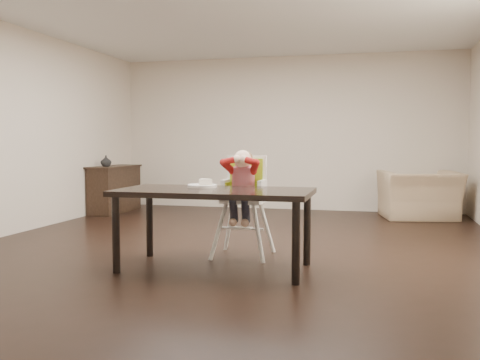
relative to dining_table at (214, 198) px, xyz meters
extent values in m
plane|color=black|center=(-0.08, 1.17, -0.67)|extent=(7.00, 7.00, 0.00)
cube|color=beige|center=(-0.08, 4.67, 0.68)|extent=(6.00, 0.02, 2.70)
cube|color=beige|center=(-0.08, -2.33, 0.68)|extent=(6.00, 0.02, 2.70)
cube|color=beige|center=(-3.08, 1.17, 0.68)|extent=(0.02, 7.00, 2.70)
cube|color=white|center=(-0.08, 1.17, 2.03)|extent=(6.00, 7.00, 0.02)
cube|color=black|center=(0.00, 0.00, 0.05)|extent=(1.80, 0.90, 0.05)
cylinder|color=black|center=(-0.82, -0.37, -0.32)|extent=(0.07, 0.07, 0.70)
cylinder|color=black|center=(0.82, -0.37, -0.32)|extent=(0.07, 0.07, 0.70)
cylinder|color=black|center=(-0.82, 0.37, -0.32)|extent=(0.07, 0.07, 0.70)
cylinder|color=black|center=(0.82, 0.37, -0.32)|extent=(0.07, 0.07, 0.70)
cylinder|color=white|center=(-0.09, 0.41, -0.38)|extent=(0.04, 0.04, 0.59)
cylinder|color=white|center=(0.33, 0.41, -0.38)|extent=(0.04, 0.04, 0.59)
cylinder|color=white|center=(-0.09, 0.83, -0.38)|extent=(0.04, 0.04, 0.59)
cylinder|color=white|center=(0.33, 0.83, -0.38)|extent=(0.04, 0.04, 0.59)
cube|color=white|center=(0.12, 0.62, -0.08)|extent=(0.42, 0.38, 0.05)
cube|color=#8FAF16|center=(0.12, 0.62, -0.05)|extent=(0.34, 0.32, 0.03)
cube|color=white|center=(0.12, 0.78, 0.16)|extent=(0.42, 0.05, 0.44)
cube|color=#8FAF16|center=(0.12, 0.75, 0.15)|extent=(0.36, 0.02, 0.40)
cube|color=black|center=(0.06, 0.67, 0.15)|extent=(0.03, 0.19, 0.02)
cube|color=black|center=(0.19, 0.67, 0.15)|extent=(0.03, 0.19, 0.02)
cylinder|color=red|center=(0.12, 0.62, 0.11)|extent=(0.24, 0.24, 0.28)
sphere|color=beige|center=(0.12, 0.60, 0.34)|extent=(0.19, 0.19, 0.19)
ellipsoid|color=brown|center=(0.12, 0.62, 0.36)|extent=(0.19, 0.18, 0.14)
sphere|color=beige|center=(0.09, 0.50, 0.35)|extent=(0.08, 0.08, 0.08)
sphere|color=beige|center=(0.16, 0.50, 0.35)|extent=(0.08, 0.08, 0.08)
cylinder|color=white|center=(-0.18, 0.18, 0.09)|extent=(0.33, 0.33, 0.02)
torus|color=white|center=(-0.18, 0.18, 0.10)|extent=(0.33, 0.33, 0.01)
imported|color=tan|center=(2.12, 3.97, -0.17)|extent=(1.26, 0.95, 0.99)
cube|color=black|center=(-2.86, 3.54, -0.29)|extent=(0.40, 1.20, 0.76)
cube|color=black|center=(-2.86, 3.54, 0.10)|extent=(0.44, 1.26, 0.03)
imported|color=#99999E|center=(-2.86, 3.25, 0.21)|extent=(0.21, 0.22, 0.18)
camera|label=1|loc=(1.45, -4.74, 0.51)|focal=40.00mm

